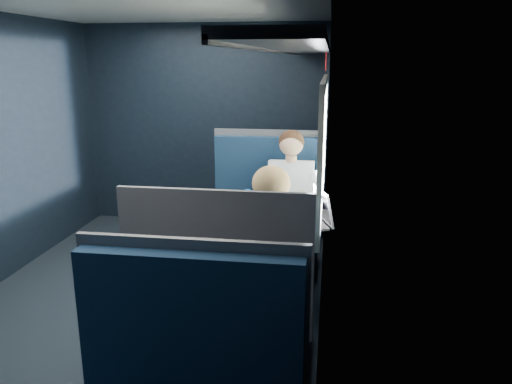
# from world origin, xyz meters

# --- Properties ---
(ground) EXTENTS (2.80, 4.20, 0.01)m
(ground) POSITION_xyz_m (0.00, 0.00, -0.01)
(ground) COLOR black
(room_shell) EXTENTS (3.00, 4.40, 2.40)m
(room_shell) POSITION_xyz_m (0.02, 0.00, 1.48)
(room_shell) COLOR black
(room_shell) RESTS_ON ground
(table) EXTENTS (0.62, 1.00, 0.74)m
(table) POSITION_xyz_m (1.03, 0.00, 0.66)
(table) COLOR #54565E
(table) RESTS_ON ground
(seat_bay_near) EXTENTS (1.05, 0.62, 1.26)m
(seat_bay_near) POSITION_xyz_m (0.84, 0.87, 0.42)
(seat_bay_near) COLOR #0D213C
(seat_bay_near) RESTS_ON ground
(seat_bay_far) EXTENTS (1.04, 0.62, 1.26)m
(seat_bay_far) POSITION_xyz_m (0.85, -0.87, 0.41)
(seat_bay_far) COLOR #0D213C
(seat_bay_far) RESTS_ON ground
(seat_row_front) EXTENTS (1.04, 0.51, 1.16)m
(seat_row_front) POSITION_xyz_m (0.85, 1.80, 0.41)
(seat_row_front) COLOR #0D213C
(seat_row_front) RESTS_ON ground
(man) EXTENTS (0.53, 0.56, 1.32)m
(man) POSITION_xyz_m (1.10, 0.70, 0.72)
(man) COLOR black
(man) RESTS_ON ground
(woman) EXTENTS (0.53, 0.56, 1.32)m
(woman) POSITION_xyz_m (1.10, -0.71, 0.73)
(woman) COLOR black
(woman) RESTS_ON ground
(papers) EXTENTS (0.62, 0.78, 0.01)m
(papers) POSITION_xyz_m (1.09, 0.09, 0.74)
(papers) COLOR white
(papers) RESTS_ON table
(laptop) EXTENTS (0.37, 0.42, 0.27)m
(laptop) POSITION_xyz_m (1.33, -0.07, 0.81)
(laptop) COLOR silver
(laptop) RESTS_ON table
(bottle_small) EXTENTS (0.06, 0.06, 0.21)m
(bottle_small) POSITION_xyz_m (1.33, 0.18, 0.83)
(bottle_small) COLOR silver
(bottle_small) RESTS_ON table
(cup) EXTENTS (0.08, 0.08, 0.10)m
(cup) POSITION_xyz_m (1.33, 0.41, 0.79)
(cup) COLOR white
(cup) RESTS_ON table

